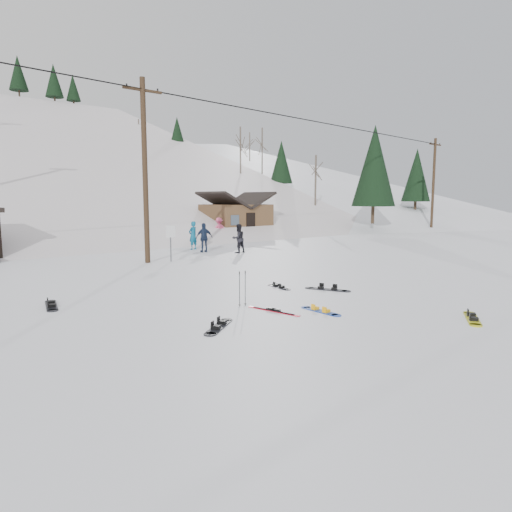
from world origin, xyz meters
TOP-DOWN VIEW (x-y plane):
  - ground at (0.00, 0.00)m, footprint 200.00×200.00m
  - ridge_right at (38.00, 50.00)m, footprint 45.66×93.98m
  - treeline_right at (36.00, 42.00)m, footprint 20.00×60.00m
  - utility_pole at (2.00, 14.00)m, footprint 2.00×0.26m
  - utility_pole_right at (34.00, 17.00)m, footprint 2.00×0.26m
  - trail_sign at (3.10, 13.58)m, footprint 0.50×0.09m
  - cabin at (15.00, 24.00)m, footprint 5.39×4.40m
  - hero_snowboard at (1.36, 1.63)m, footprint 0.28×1.47m
  - hero_skis at (0.31, 2.48)m, footprint 0.47×1.77m
  - ski_poles at (0.03, 3.58)m, footprint 0.29×0.08m
  - board_scatter_a at (-1.81, 2.15)m, footprint 1.37×1.11m
  - board_scatter_b at (-4.44, 7.21)m, footprint 0.60×1.62m
  - board_scatter_d at (3.85, 3.60)m, footprint 0.90×1.53m
  - board_scatter_e at (3.91, -1.53)m, footprint 1.44×1.03m
  - board_scatter_f at (2.83, 5.05)m, footprint 0.43×1.34m
  - skier_teal at (6.88, 17.65)m, footprint 0.74×0.59m
  - skier_dark at (8.04, 14.41)m, footprint 0.84×0.66m
  - skier_pink at (11.93, 22.08)m, footprint 1.22×0.83m
  - skier_navy at (6.63, 15.93)m, footprint 1.11×0.67m

SIDE VIEW (x-z plane):
  - ridge_right at x=38.00m, z-range -38.30..16.30m
  - ground at x=0.00m, z-range 0.00..0.00m
  - treeline_right at x=36.00m, z-range -5.00..5.00m
  - board_scatter_f at x=2.83m, z-range -0.02..0.07m
  - hero_snowboard at x=1.36m, z-range -0.02..0.08m
  - hero_skis at x=0.31m, z-range -0.02..0.07m
  - board_scatter_a at x=-1.81m, z-range -0.03..0.09m
  - board_scatter_e at x=3.91m, z-range -0.03..0.09m
  - board_scatter_b at x=-4.44m, z-range -0.03..0.09m
  - board_scatter_d at x=3.85m, z-range -0.03..0.09m
  - ski_poles at x=0.03m, z-range 0.01..1.08m
  - skier_dark at x=8.04m, z-range 0.00..1.71m
  - skier_pink at x=11.93m, z-range 0.00..1.73m
  - skier_navy at x=6.63m, z-range 0.00..1.76m
  - skier_teal at x=6.88m, z-range 0.00..1.78m
  - trail_sign at x=3.10m, z-range 0.35..2.20m
  - cabin at x=15.00m, z-range -0.40..3.37m
  - utility_pole at x=2.00m, z-range 0.18..9.18m
  - utility_pole_right at x=34.00m, z-range 0.18..9.18m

